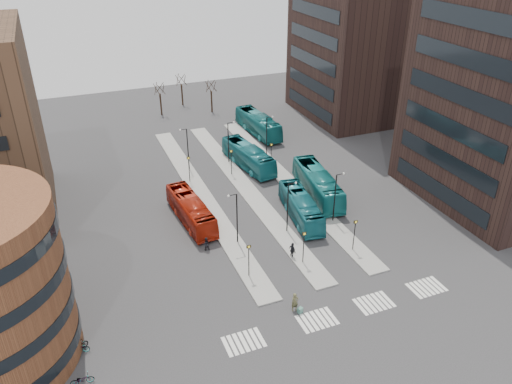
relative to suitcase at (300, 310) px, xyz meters
name	(u,v)px	position (x,y,z in m)	size (l,w,h in m)	color
ground	(350,348)	(1.99, -5.42, -0.28)	(160.00, 160.00, 0.00)	#2A2A2D
island_left	(201,195)	(-2.01, 24.58, -0.20)	(2.50, 45.00, 0.15)	gray
island_mid	(245,186)	(3.99, 24.58, -0.20)	(2.50, 45.00, 0.15)	gray
island_right	(285,179)	(9.99, 24.58, -0.20)	(2.50, 45.00, 0.15)	gray
suitcase	(300,310)	(0.00, 0.00, 0.00)	(0.44, 0.35, 0.56)	navy
red_bus	(191,210)	(-4.89, 18.87, 1.25)	(2.56, 10.95, 3.05)	#A71F0C
teal_bus_a	(301,207)	(7.40, 14.77, 1.20)	(2.48, 10.61, 2.96)	#16646F
teal_bus_b	(248,156)	(6.75, 30.26, 1.34)	(2.71, 11.59, 3.23)	#16676F
teal_bus_c	(318,184)	(11.84, 18.87, 1.43)	(2.88, 12.29, 3.42)	#166E71
teal_bus_d	(258,124)	(12.90, 41.57, 1.42)	(2.86, 12.21, 3.40)	#146568
traveller	(295,302)	(-0.32, 0.47, 0.67)	(0.69, 0.45, 1.89)	brown
commuter_a	(206,244)	(-4.99, 12.64, 0.49)	(0.75, 0.58, 1.54)	black
commuter_b	(292,250)	(2.99, 7.85, 0.65)	(1.09, 0.45, 1.85)	black
commuter_c	(305,231)	(5.93, 10.73, 0.62)	(1.16, 0.67, 1.80)	black
bicycle_near	(82,379)	(-19.01, -0.84, 0.19)	(0.61, 1.76, 0.93)	gray
bicycle_mid	(78,346)	(-19.01, 2.73, 0.26)	(0.51, 1.79, 1.08)	gray
bicycle_far	(78,348)	(-19.01, 2.56, 0.19)	(0.62, 1.78, 0.94)	gray
crosswalk_stripes	(344,312)	(3.74, -1.42, -0.27)	(22.35, 2.40, 0.01)	silver
tower_far	(365,28)	(33.97, 44.58, 14.72)	(20.12, 20.00, 30.00)	black
sign_poles	(262,195)	(3.59, 17.58, 2.13)	(12.45, 22.12, 3.65)	black
lamp_posts	(254,168)	(4.63, 22.58, 3.30)	(14.04, 20.24, 6.12)	black
bare_trees	(185,96)	(4.66, 57.24, 2.45)	(10.97, 8.14, 5.90)	black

